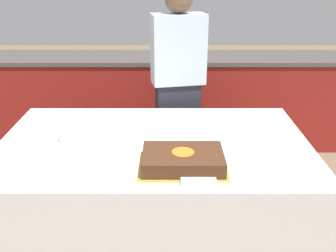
% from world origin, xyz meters
% --- Properties ---
extents(ground_plane, '(14.00, 14.00, 0.00)m').
position_xyz_m(ground_plane, '(0.00, 0.00, 0.00)').
color(ground_plane, '#7A664C').
extents(back_counter, '(4.40, 0.58, 0.92)m').
position_xyz_m(back_counter, '(0.00, 1.66, 0.46)').
color(back_counter, maroon).
rests_on(back_counter, ground_plane).
extents(dining_table, '(1.87, 1.17, 0.76)m').
position_xyz_m(dining_table, '(0.00, 0.00, 0.38)').
color(dining_table, white).
rests_on(dining_table, ground_plane).
extents(cake, '(0.47, 0.34, 0.09)m').
position_xyz_m(cake, '(0.16, -0.32, 0.80)').
color(cake, gold).
rests_on(cake, dining_table).
extents(plate_stack, '(0.23, 0.23, 0.07)m').
position_xyz_m(plate_stack, '(-0.46, 0.01, 0.80)').
color(plate_stack, white).
rests_on(plate_stack, dining_table).
extents(side_plate_near_cake, '(0.21, 0.21, 0.00)m').
position_xyz_m(side_plate_near_cake, '(0.12, 0.00, 0.77)').
color(side_plate_near_cake, white).
rests_on(side_plate_near_cake, dining_table).
extents(side_plate_right_edge, '(0.21, 0.21, 0.00)m').
position_xyz_m(side_plate_right_edge, '(0.79, 0.03, 0.77)').
color(side_plate_right_edge, white).
rests_on(side_plate_right_edge, dining_table).
extents(utensil_pile, '(0.18, 0.11, 0.02)m').
position_xyz_m(utensil_pile, '(0.24, -0.46, 0.77)').
color(utensil_pile, white).
rests_on(utensil_pile, dining_table).
extents(person_cutting_cake, '(0.43, 0.28, 1.62)m').
position_xyz_m(person_cutting_cake, '(0.16, 0.80, 0.84)').
color(person_cutting_cake, '#282833').
rests_on(person_cutting_cake, ground_plane).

